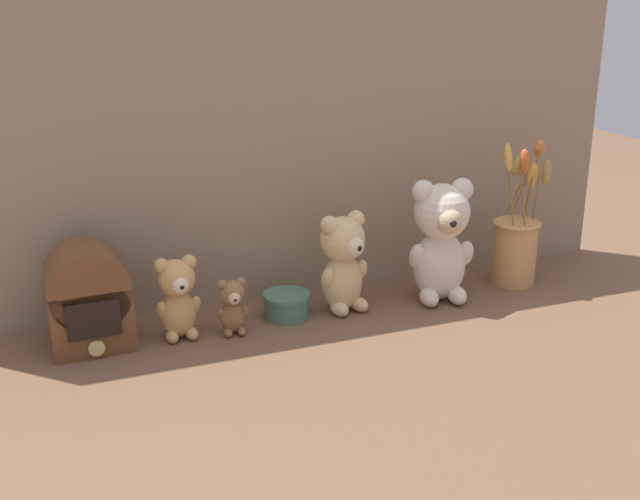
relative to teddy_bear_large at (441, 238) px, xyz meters
name	(u,v)px	position (x,y,z in m)	size (l,w,h in m)	color
ground_plane	(324,318)	(-0.27, 0.00, -0.14)	(4.00, 4.00, 0.00)	brown
backdrop_wall	(294,124)	(-0.27, 0.16, 0.24)	(1.56, 0.02, 0.76)	gray
teddy_bear_large	(441,238)	(0.00, 0.00, 0.00)	(0.15, 0.14, 0.27)	beige
teddy_bear_medium	(343,261)	(-0.22, 0.02, -0.03)	(0.12, 0.11, 0.21)	#DBBC84
teddy_bear_small	(178,296)	(-0.57, 0.02, -0.05)	(0.09, 0.08, 0.17)	tan
teddy_bear_tiny	(233,305)	(-0.47, -0.01, -0.08)	(0.06, 0.06, 0.11)	olive
flower_vase	(516,240)	(0.21, 0.03, -0.04)	(0.13, 0.13, 0.33)	tan
vintage_radio	(88,298)	(-0.73, 0.04, -0.04)	(0.15, 0.13, 0.20)	brown
decorative_tin_tall	(287,305)	(-0.34, 0.03, -0.11)	(0.10, 0.10, 0.05)	#47705B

